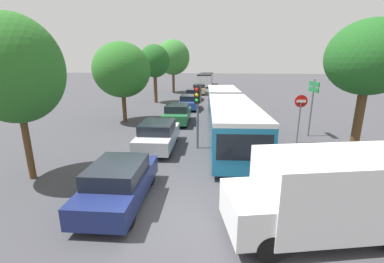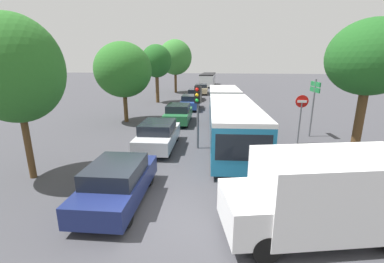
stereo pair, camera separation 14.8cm
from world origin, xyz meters
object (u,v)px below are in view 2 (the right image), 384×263
at_px(traffic_light, 198,103).
at_px(no_entry_sign, 301,112).
at_px(queued_car_black, 195,94).
at_px(tree_left_distant, 175,58).
at_px(city_bus_rear, 208,79).
at_px(white_van, 325,193).
at_px(tree_left_far, 156,61).
at_px(articulated_bus, 228,111).
at_px(tree_left_near, 15,70).
at_px(queued_car_silver, 158,135).
at_px(queued_car_tan, 201,89).
at_px(tree_right_near, 370,58).
at_px(tree_left_mid, 124,71).
at_px(direction_sign_post, 314,96).
at_px(queued_car_blue, 190,102).
at_px(queued_car_green, 178,114).
at_px(queued_car_navy, 118,182).

relative_size(traffic_light, no_entry_sign, 1.21).
distance_m(queued_car_black, tree_left_distant, 9.61).
height_order(city_bus_rear, white_van, city_bus_rear).
bearing_deg(tree_left_far, city_bus_rear, 79.06).
height_order(articulated_bus, tree_left_near, tree_left_near).
bearing_deg(city_bus_rear, queued_car_silver, 179.84).
height_order(queued_car_black, queued_car_tan, queued_car_tan).
height_order(queued_car_tan, tree_right_near, tree_right_near).
relative_size(queued_car_tan, traffic_light, 1.26).
distance_m(tree_left_near, tree_right_near, 14.17).
distance_m(queued_car_black, tree_left_mid, 13.64).
height_order(direction_sign_post, tree_left_far, tree_left_far).
xyz_separation_m(city_bus_rear, queued_car_blue, (0.11, -26.03, -0.66)).
bearing_deg(tree_left_mid, city_bus_rear, 82.72).
bearing_deg(queued_car_black, queued_car_silver, 178.13).
relative_size(city_bus_rear, queued_car_green, 2.57).
xyz_separation_m(queued_car_blue, tree_right_near, (9.49, -13.09, 4.03)).
xyz_separation_m(queued_car_silver, queued_car_tan, (-0.03, 24.60, -0.02)).
bearing_deg(articulated_bus, queued_car_navy, -24.26).
height_order(tree_left_mid, tree_left_distant, tree_left_distant).
distance_m(queued_car_tan, tree_left_distant, 6.25).
xyz_separation_m(articulated_bus, tree_right_near, (5.81, -5.20, 3.35)).
relative_size(articulated_bus, tree_left_far, 2.52).
height_order(queued_car_green, traffic_light, traffic_light).
height_order(articulated_bus, tree_right_near, tree_right_near).
height_order(direction_sign_post, tree_left_distant, tree_left_distant).
bearing_deg(tree_right_near, no_entry_sign, 122.17).
xyz_separation_m(traffic_light, tree_left_mid, (-6.28, 5.67, 1.40)).
height_order(city_bus_rear, queued_car_navy, city_bus_rear).
height_order(queued_car_black, no_entry_sign, no_entry_sign).
bearing_deg(queued_car_blue, tree_left_mid, 143.21).
distance_m(no_entry_sign, tree_left_near, 13.71).
relative_size(articulated_bus, queued_car_green, 3.80).
bearing_deg(articulated_bus, white_van, 9.19).
distance_m(no_entry_sign, tree_right_near, 4.37).
distance_m(city_bus_rear, tree_left_distant, 13.29).
height_order(city_bus_rear, tree_left_distant, tree_left_distant).
relative_size(queued_car_navy, queued_car_black, 1.07).
bearing_deg(articulated_bus, city_bus_rear, -177.58).
bearing_deg(queued_car_navy, tree_left_distant, 5.10).
distance_m(queued_car_green, traffic_light, 6.43).
xyz_separation_m(queued_car_silver, tree_left_far, (-4.31, 16.01, 3.89)).
distance_m(direction_sign_post, tree_right_near, 4.98).
xyz_separation_m(queued_car_green, traffic_light, (2.13, -5.80, 1.76)).
bearing_deg(articulated_bus, queued_car_silver, -45.38).
distance_m(no_entry_sign, tree_left_mid, 12.79).
distance_m(tree_left_mid, tree_left_distant, 20.27).
height_order(articulated_bus, queued_car_navy, articulated_bus).
relative_size(queued_car_green, tree_left_distant, 0.55).
bearing_deg(queued_car_green, tree_left_mid, 89.13).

